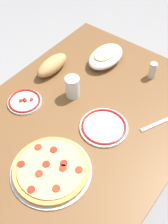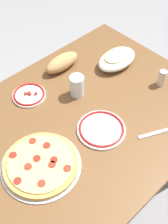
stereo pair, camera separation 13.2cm
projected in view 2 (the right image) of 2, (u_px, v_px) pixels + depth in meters
ground_plane at (84, 185)px, 1.88m from camera, size 8.00×8.00×0.00m
dining_table at (84, 131)px, 1.43m from camera, size 1.24×0.92×0.70m
pepperoni_pizza at (41, 164)px, 1.16m from camera, size 0.33×0.33×0.03m
baked_pasta_dish at (117, 58)px, 1.55m from camera, size 0.24×0.15×0.08m
water_glass at (77, 86)px, 1.39m from camera, size 0.07×0.07×0.11m
side_plate_near at (102, 129)px, 1.28m from camera, size 0.22×0.22×0.02m
side_plate_far at (29, 95)px, 1.42m from camera, size 0.16×0.16×0.02m
bread_loaf at (62, 62)px, 1.53m from camera, size 0.21×0.09×0.08m
spice_shaker at (162, 78)px, 1.45m from camera, size 0.04×0.04×0.09m
fork_left at (156, 133)px, 1.28m from camera, size 0.16×0.09×0.00m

